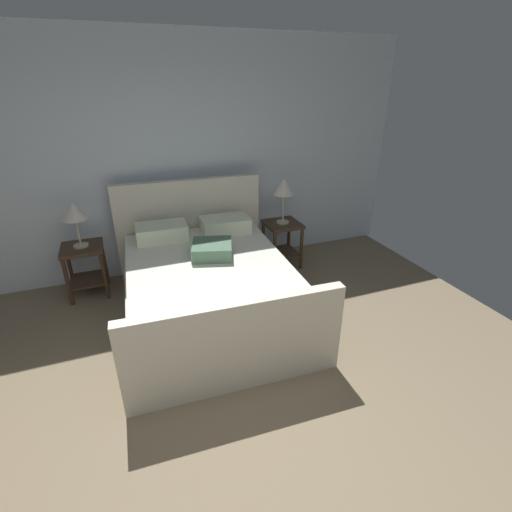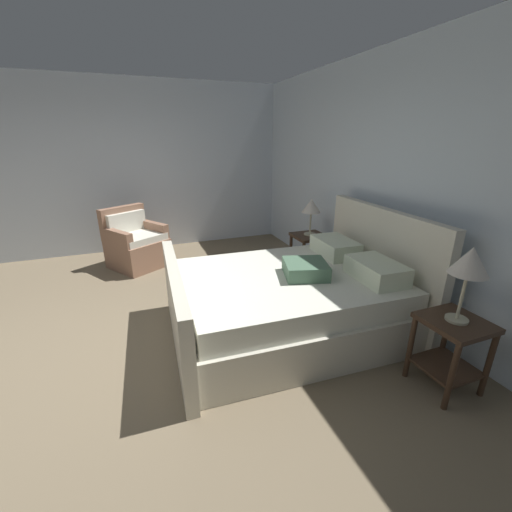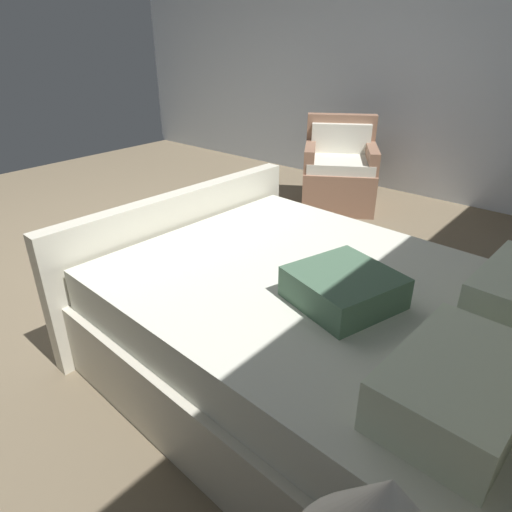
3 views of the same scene
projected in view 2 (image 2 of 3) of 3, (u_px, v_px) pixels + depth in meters
The scene contains 9 objects.
ground_plane at pixel (73, 361), 2.94m from camera, with size 6.24×6.60×0.02m, color #76664E.
wall_back at pixel (391, 185), 3.59m from camera, with size 6.36×0.12×2.79m, color silver.
wall_side_left at pixel (83, 170), 5.25m from camera, with size 0.12×6.72×2.79m, color silver.
bed at pixel (291, 298), 3.32m from camera, with size 1.87×2.34×1.20m.
nightstand_right at pixel (451, 343), 2.52m from camera, with size 0.44×0.44×0.60m.
table_lamp_right at pixel (470, 263), 2.29m from camera, with size 0.26×0.26×0.58m.
nightstand_left at pixel (309, 248), 4.66m from camera, with size 0.44×0.44×0.60m.
table_lamp_left at pixel (311, 207), 4.46m from camera, with size 0.26×0.26×0.51m.
armchair at pixel (136, 244), 5.01m from camera, with size 1.00×1.00×0.90m.
Camera 2 is at (2.87, 0.67, 1.89)m, focal length 22.92 mm.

